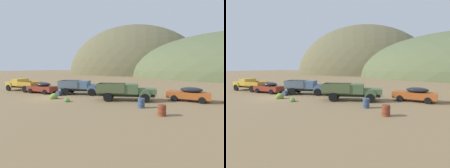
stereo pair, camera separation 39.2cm
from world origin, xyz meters
The scene contains 13 objects.
ground_plane centered at (0.00, 0.00, 0.00)m, with size 300.00×300.00×0.00m, color olive.
hill_far_left centered at (-17.87, 80.81, 0.00)m, with size 73.77×62.63×52.50m, color brown.
truck_faded_yellow centered at (-9.05, 3.08, 1.01)m, with size 6.32×2.49×1.89m.
car_rust_red centered at (-4.06, 2.65, 0.82)m, with size 4.69×2.07×1.57m.
truck_chalk_blue centered at (2.21, 4.19, 1.01)m, with size 6.08×3.79×1.91m.
truck_weathered_green centered at (9.56, 2.74, 1.02)m, with size 6.77×3.83×1.91m.
car_oxide_orange centered at (15.30, 5.32, 0.82)m, with size 4.78×2.13×1.57m.
oil_drum_tipped centered at (-0.13, 2.02, 0.30)m, with size 0.73×1.00×0.59m.
oil_drum_foreground centered at (14.01, -2.10, 0.43)m, with size 0.66×0.66×0.86m.
oil_drum_spare centered at (11.76, -0.18, 0.45)m, with size 0.67×0.67×0.89m.
bush_near_barrel centered at (10.79, 7.01, 0.18)m, with size 0.92×0.77×0.70m.
bush_front_right centered at (3.66, -0.92, 0.13)m, with size 0.71×0.67×0.52m.
bush_front_left centered at (1.00, -0.19, 0.22)m, with size 0.96×0.95×0.84m.
Camera 1 is at (16.62, -16.06, 3.76)m, focal length 28.96 mm.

